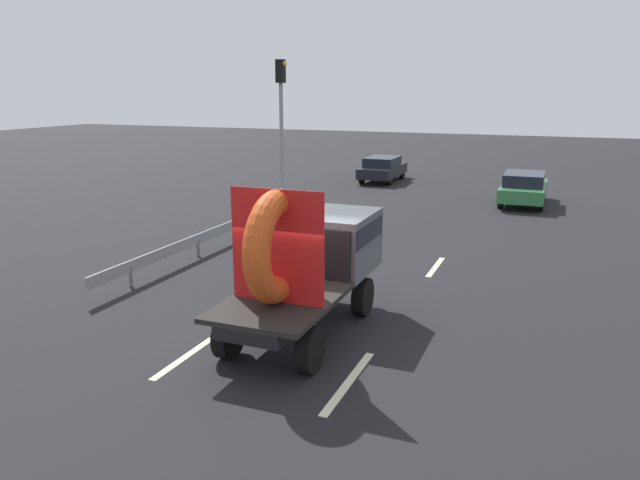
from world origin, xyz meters
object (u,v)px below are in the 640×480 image
at_px(flatbed_truck, 312,254).
at_px(traffic_light, 281,116).
at_px(distant_sedan, 524,187).
at_px(oncoming_car, 383,168).

relative_size(flatbed_truck, traffic_light, 0.82).
bearing_deg(distant_sedan, oncoming_car, 150.66).
distance_m(distant_sedan, traffic_light, 11.34).
height_order(flatbed_truck, traffic_light, traffic_light).
bearing_deg(distant_sedan, traffic_light, -147.64).
bearing_deg(flatbed_truck, distant_sedan, 78.85).
bearing_deg(oncoming_car, flatbed_truck, -77.92).
bearing_deg(oncoming_car, traffic_light, -97.58).
relative_size(flatbed_truck, distant_sedan, 1.16).
bearing_deg(oncoming_car, distant_sedan, -29.34).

